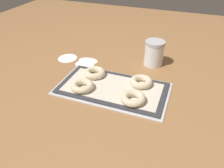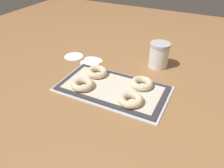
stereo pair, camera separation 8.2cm
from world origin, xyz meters
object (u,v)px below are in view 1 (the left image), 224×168
(bagel_front_left, at_px, (82,86))
(bagel_front_right, at_px, (133,98))
(flour_canister, at_px, (154,53))
(bagel_back_left, at_px, (95,73))
(baking_tray, at_px, (112,88))
(bagel_back_right, at_px, (141,82))

(bagel_front_left, distance_m, bagel_front_right, 0.24)
(flour_canister, bearing_deg, bagel_front_right, -91.09)
(bagel_back_left, bearing_deg, bagel_front_left, -92.26)
(baking_tray, bearing_deg, bagel_back_right, 28.66)
(bagel_front_left, bearing_deg, bagel_back_right, 28.06)
(baking_tray, xyz_separation_m, bagel_front_right, (0.12, -0.07, 0.02))
(flour_canister, bearing_deg, bagel_front_left, -124.21)
(baking_tray, bearing_deg, flour_canister, 67.10)
(flour_canister, bearing_deg, baking_tray, -112.90)
(baking_tray, relative_size, bagel_front_right, 4.84)
(bagel_back_left, xyz_separation_m, flour_canister, (0.24, 0.24, 0.04))
(baking_tray, bearing_deg, bagel_back_left, 151.62)
(bagel_front_left, xyz_separation_m, flour_canister, (0.25, 0.36, 0.04))
(bagel_back_right, height_order, flour_canister, flour_canister)
(bagel_front_right, relative_size, bagel_back_right, 1.00)
(bagel_back_left, bearing_deg, baking_tray, -28.38)
(bagel_back_left, distance_m, bagel_back_right, 0.23)
(bagel_front_left, relative_size, bagel_back_left, 1.00)
(bagel_back_left, distance_m, flour_canister, 0.34)
(bagel_front_right, height_order, flour_canister, flour_canister)
(flour_canister, bearing_deg, bagel_back_right, -91.76)
(bagel_front_right, xyz_separation_m, flour_canister, (0.01, 0.37, 0.04))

